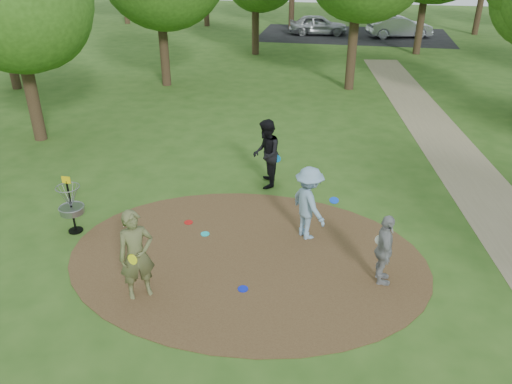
# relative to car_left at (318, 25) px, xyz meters

# --- Properties ---
(ground) EXTENTS (100.00, 100.00, 0.00)m
(ground) POSITION_rel_car_left_xyz_m (0.69, -29.59, -0.73)
(ground) COLOR #2D5119
(ground) RESTS_ON ground
(dirt_clearing) EXTENTS (8.40, 8.40, 0.02)m
(dirt_clearing) POSITION_rel_car_left_xyz_m (0.69, -29.59, -0.72)
(dirt_clearing) COLOR #47301C
(dirt_clearing) RESTS_ON ground
(parking_lot) EXTENTS (14.00, 8.00, 0.01)m
(parking_lot) POSITION_rel_car_left_xyz_m (2.69, 0.41, -0.73)
(parking_lot) COLOR black
(parking_lot) RESTS_ON ground
(player_observer_with_disc) EXTENTS (0.87, 0.81, 1.99)m
(player_observer_with_disc) POSITION_rel_car_left_xyz_m (-1.19, -31.35, 0.26)
(player_observer_with_disc) COLOR brown
(player_observer_with_disc) RESTS_ON ground
(player_throwing_with_disc) EXTENTS (1.36, 1.38, 1.88)m
(player_throwing_with_disc) POSITION_rel_car_left_xyz_m (1.99, -28.44, 0.21)
(player_throwing_with_disc) COLOR #7D9FBA
(player_throwing_with_disc) RESTS_ON ground
(player_walking_with_disc) EXTENTS (0.90, 1.09, 2.05)m
(player_walking_with_disc) POSITION_rel_car_left_xyz_m (0.50, -25.82, 0.29)
(player_walking_with_disc) COLOR black
(player_walking_with_disc) RESTS_ON ground
(player_waiting_with_disc) EXTENTS (0.48, 0.99, 1.64)m
(player_waiting_with_disc) POSITION_rel_car_left_xyz_m (3.73, -29.97, 0.09)
(player_waiting_with_disc) COLOR gray
(player_waiting_with_disc) RESTS_ON ground
(disc_ground_cyan) EXTENTS (0.22, 0.22, 0.02)m
(disc_ground_cyan) POSITION_rel_car_left_xyz_m (-0.53, -28.85, -0.70)
(disc_ground_cyan) COLOR #18BFC5
(disc_ground_cyan) RESTS_ON dirt_clearing
(disc_ground_blue) EXTENTS (0.22, 0.22, 0.02)m
(disc_ground_blue) POSITION_rel_car_left_xyz_m (0.86, -30.81, -0.70)
(disc_ground_blue) COLOR #0B1CC8
(disc_ground_blue) RESTS_ON dirt_clearing
(disc_ground_red) EXTENTS (0.22, 0.22, 0.02)m
(disc_ground_red) POSITION_rel_car_left_xyz_m (-1.11, -28.38, -0.70)
(disc_ground_red) COLOR red
(disc_ground_red) RESTS_ON dirt_clearing
(car_left) EXTENTS (4.49, 2.31, 1.46)m
(car_left) POSITION_rel_car_left_xyz_m (0.00, 0.00, 0.00)
(car_left) COLOR #9EA0A5
(car_left) RESTS_ON ground
(car_right) EXTENTS (4.86, 2.73, 1.52)m
(car_right) POSITION_rel_car_left_xyz_m (5.92, -0.00, 0.03)
(car_right) COLOR #AAABB2
(car_right) RESTS_ON ground
(disc_golf_basket) EXTENTS (0.63, 0.63, 1.54)m
(disc_golf_basket) POSITION_rel_car_left_xyz_m (-3.81, -29.29, 0.14)
(disc_golf_basket) COLOR black
(disc_golf_basket) RESTS_ON ground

